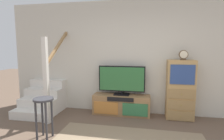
% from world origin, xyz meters
% --- Properties ---
extents(back_wall, '(6.40, 0.12, 2.70)m').
position_xyz_m(back_wall, '(0.00, 2.46, 1.35)').
color(back_wall, beige).
rests_on(back_wall, ground_plane).
extents(media_console, '(1.34, 0.38, 0.47)m').
position_xyz_m(media_console, '(-0.30, 2.19, 0.24)').
color(media_console, '#997047').
rests_on(media_console, ground_plane).
extents(television, '(1.09, 0.22, 0.69)m').
position_xyz_m(television, '(-0.30, 2.22, 0.84)').
color(television, black).
rests_on(television, media_console).
extents(side_cabinet, '(0.58, 0.38, 1.32)m').
position_xyz_m(side_cabinet, '(1.01, 2.20, 0.66)').
color(side_cabinet, tan).
rests_on(side_cabinet, ground_plane).
extents(desk_clock, '(0.19, 0.08, 0.21)m').
position_xyz_m(desk_clock, '(1.04, 2.19, 1.43)').
color(desk_clock, '#4C3823').
rests_on(desk_clock, side_cabinet).
extents(staircase, '(1.00, 1.36, 2.20)m').
position_xyz_m(staircase, '(-2.24, 2.20, 0.37)').
color(staircase, silver).
rests_on(staircase, ground_plane).
extents(bar_stool_near, '(0.34, 0.34, 0.72)m').
position_xyz_m(bar_stool_near, '(-1.46, 0.82, 0.54)').
color(bar_stool_near, '#333338').
rests_on(bar_stool_near, ground_plane).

